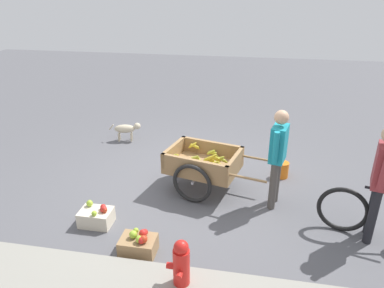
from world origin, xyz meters
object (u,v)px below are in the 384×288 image
Objects in this scene: fire_hydrant at (181,267)px; apple_crate at (97,217)px; mixed_fruit_crate at (139,244)px; plastic_bucket at (282,170)px; fruit_cart at (203,165)px; vendor_person at (278,151)px; cyclist_person at (381,175)px; dog at (127,129)px.

fire_hydrant is 1.52× the size of apple_crate.
apple_crate is 1.00× the size of mixed_fruit_crate.
plastic_bucket is 0.63× the size of apple_crate.
fruit_cart reaches higher than fire_hydrant.
vendor_person is at bearing -139.42° from mixed_fruit_crate.
apple_crate is (2.59, 1.86, -0.01)m from plastic_bucket.
fire_hydrant is at bearing 142.38° from mixed_fruit_crate.
cyclist_person is 3.10m from mixed_fruit_crate.
plastic_bucket is at bearing -112.75° from fire_hydrant.
cyclist_person reaches higher than fruit_cart.
fire_hydrant is at bearing 62.14° from vendor_person.
fire_hydrant reaches higher than mixed_fruit_crate.
dog is 3.64m from mixed_fruit_crate.
vendor_person is 3.42× the size of apple_crate.
dog is at bearing -62.54° from fire_hydrant.
dog is at bearing -41.50° from fruit_cart.
dog is 3.37m from plastic_bucket.
cyclist_person is at bearing -174.07° from apple_crate.
plastic_bucket is (-0.17, -0.90, -0.75)m from vendor_person.
vendor_person is 3.65m from dog.
dog is at bearing -18.18° from plastic_bucket.
vendor_person reaches higher than mixed_fruit_crate.
dog is (1.91, -1.69, -0.17)m from fruit_cart.
vendor_person is at bearing -158.52° from apple_crate.
fruit_cart reaches higher than mixed_fruit_crate.
mixed_fruit_crate is (0.55, 1.68, -0.31)m from fruit_cart.
cyclist_person reaches higher than vendor_person.
mixed_fruit_crate is at bearing -37.62° from fire_hydrant.
apple_crate is at bearing 42.87° from fruit_cart.
fruit_cart is 2.66× the size of fire_hydrant.
mixed_fruit_crate is (1.66, 1.42, -0.76)m from vendor_person.
vendor_person is (-1.11, 0.26, 0.45)m from fruit_cart.
apple_crate is at bearing 5.93° from cyclist_person.
vendor_person reaches higher than apple_crate.
apple_crate is at bearing 101.72° from dog.
fire_hydrant reaches higher than dog.
fire_hydrant is 0.84m from mixed_fruit_crate.
vendor_person is 5.46× the size of plastic_bucket.
plastic_bucket is 3.19m from apple_crate.
fruit_cart reaches higher than plastic_bucket.
cyclist_person is 2.67m from fire_hydrant.
plastic_bucket is (-1.28, -0.64, -0.30)m from fruit_cart.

